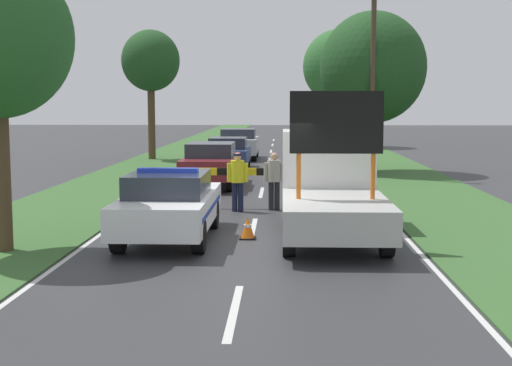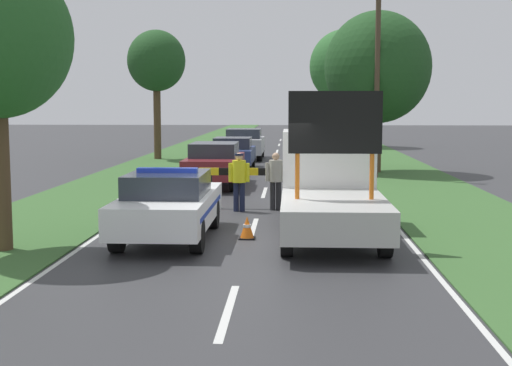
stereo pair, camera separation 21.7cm
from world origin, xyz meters
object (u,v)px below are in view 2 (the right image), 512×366
Objects in this scene: queued_car_hatch_blue at (233,153)px; traffic_cone_centre_front at (210,196)px; police_car at (169,204)px; road_barrier at (258,175)px; pedestrian_civilian at (276,177)px; roadside_tree_near_right at (378,68)px; work_truck at (330,186)px; roadside_tree_near_left at (345,67)px; traffic_cone_near_police at (247,228)px; queued_car_sedan_silver at (244,143)px; utility_pole at (377,72)px; queued_car_wagon_maroon at (215,163)px; police_officer at (239,177)px; roadside_tree_mid_right at (156,62)px.

traffic_cone_centre_front is at bearing 91.35° from queued_car_hatch_blue.
police_car reaches higher than road_barrier.
pedestrian_civilian is (2.17, 4.27, 0.16)m from police_car.
roadside_tree_near_right reaches higher than queued_car_hatch_blue.
work_truck is 14.80m from roadside_tree_near_right.
roadside_tree_near_left is (5.74, 27.83, 5.00)m from traffic_cone_centre_front.
queued_car_sedan_silver is (-1.51, 21.70, 0.58)m from traffic_cone_near_police.
utility_pole is at bearing 70.45° from pedestrian_civilian.
pedestrian_civilian reaches higher than traffic_cone_centre_front.
roadside_tree_near_left is at bearing -104.80° from queued_car_wagon_maroon.
roadside_tree_near_right is (4.45, 14.80, 4.09)m from traffic_cone_near_police.
police_officer reaches higher than traffic_cone_centre_front.
roadside_tree_near_right is at bearing 73.26° from traffic_cone_near_police.
utility_pole is at bearing 54.65° from traffic_cone_centre_front.
road_barrier is at bearing -69.55° from work_truck.
queued_car_hatch_blue is 7.14m from roadside_tree_near_right.
police_car is at bearing 8.25° from work_truck.
queued_car_wagon_maroon is 12.15m from queued_car_sedan_silver.
roadside_tree_near_left is 17.91m from roadside_tree_near_right.
queued_car_hatch_blue is 7.44m from utility_pole.
police_car reaches higher than traffic_cone_centre_front.
utility_pole reaches higher than police_car.
queued_car_wagon_maroon is 0.69× the size of roadside_tree_near_right.
police_officer is 0.24× the size of roadside_tree_mid_right.
queued_car_sedan_silver is 0.65× the size of roadside_tree_mid_right.
police_car is 0.58× the size of utility_pole.
roadside_tree_near_left reaches higher than queued_car_hatch_blue.
queued_car_hatch_blue is at bearing 169.42° from roadside_tree_near_right.
queued_car_wagon_maroon is 1.06× the size of queued_car_sedan_silver.
pedestrian_civilian is 3.21× the size of traffic_cone_near_police.
roadside_tree_near_right reaches higher than work_truck.
roadside_tree_near_left is 0.98× the size of utility_pole.
roadside_tree_near_left is (3.87, 28.54, 4.36)m from pedestrian_civilian.
queued_car_wagon_maroon is at bearing -72.35° from work_truck.
road_barrier is at bearing -113.28° from roadside_tree_near_right.
police_car is 4.94m from road_barrier.
traffic_cone_centre_front is 28.85m from roadside_tree_near_left.
queued_car_wagon_maroon is 7.42m from utility_pole.
traffic_cone_centre_front is 4.74m from queued_car_wagon_maroon.
police_officer is at bearing -99.54° from roadside_tree_near_left.
queued_car_hatch_blue is 0.51× the size of utility_pole.
police_officer reaches higher than pedestrian_civilian.
queued_car_wagon_maroon is (-1.75, 5.04, -0.11)m from road_barrier.
utility_pole is (3.67, 8.52, 3.14)m from pedestrian_civilian.
police_officer is at bearing -47.79° from traffic_cone_centre_front.
utility_pole is at bearing -152.24° from queued_car_wagon_maroon.
traffic_cone_centre_front is (-0.89, 0.99, -0.66)m from police_officer.
queued_car_hatch_blue is 0.52× the size of roadside_tree_near_left.
pedestrian_civilian is (-1.27, 3.54, -0.17)m from work_truck.
traffic_cone_centre_front is 12.20m from roadside_tree_near_right.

